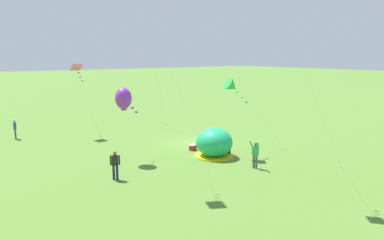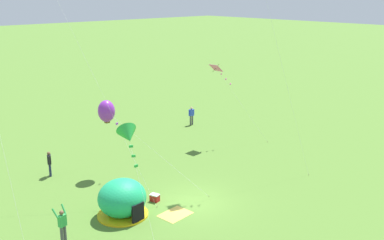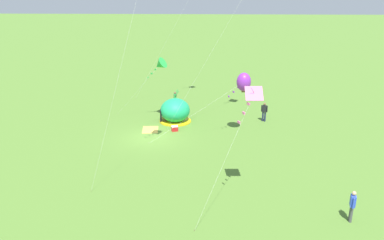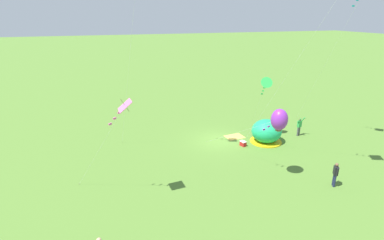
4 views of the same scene
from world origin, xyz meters
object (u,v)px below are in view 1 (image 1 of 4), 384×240
person_near_tent (15,128)px  kite_green (232,86)px  popup_tent (214,143)px  person_flying_kite (255,153)px  person_watching_sky (115,164)px  kite_pink (77,70)px  kite_purple (123,99)px  cooler_box (193,147)px

person_near_tent → kite_green: (-15.01, -11.60, 4.07)m
popup_tent → person_flying_kite: 3.75m
person_watching_sky → kite_pink: size_ratio=0.26×
person_watching_sky → kite_purple: 5.18m
person_near_tent → popup_tent: bearing=-145.0°
kite_green → person_flying_kite: bearing=163.9°
popup_tent → cooler_box: (2.37, 0.17, -0.78)m
person_near_tent → cooler_box: bearing=-140.6°
popup_tent → person_near_tent: 17.94m
cooler_box → kite_pink: bearing=25.6°
popup_tent → kite_pink: bearing=22.0°
popup_tent → person_near_tent: (14.69, 10.30, -0.03)m
person_flying_kite → kite_purple: 9.47m
person_watching_sky → person_near_tent: (15.12, 2.39, 0.00)m
kite_green → kite_pink: bearing=26.2°
kite_purple → kite_green: bearing=-114.1°
person_near_tent → kite_pink: bearing=-109.9°
person_watching_sky → kite_purple: (3.22, -2.24, 3.39)m
person_flying_kite → person_near_tent: bearing=30.0°
person_watching_sky → person_flying_kite: bearing=-111.9°
person_flying_kite → person_near_tent: (18.42, 10.62, -0.03)m
kite_purple → person_near_tent: bearing=21.3°
person_watching_sky → kite_purple: bearing=-34.7°
kite_green → kite_pink: kite_pink is taller
kite_green → person_watching_sky: bearing=90.6°
cooler_box → kite_purple: kite_purple is taller
popup_tent → kite_green: size_ratio=0.49×
kite_pink → person_watching_sky: bearing=168.3°
kite_purple → kite_pink: bearing=-2.9°
person_flying_kite → person_near_tent: size_ratio=1.10×
kite_green → kite_pink: 14.69m
cooler_box → kite_pink: kite_pink is taller
kite_purple → person_flying_kite: bearing=-137.4°
popup_tent → person_near_tent: bearing=35.0°
kite_green → kite_purple: kite_green is taller
cooler_box → person_near_tent: (12.32, 10.13, 0.74)m
popup_tent → person_watching_sky: popup_tent is taller
cooler_box → person_near_tent: size_ratio=0.36×
person_near_tent → kite_purple: size_ratio=0.22×
person_watching_sky → kite_green: size_ratio=0.30×
cooler_box → person_watching_sky: (-2.80, 7.74, 0.74)m
person_flying_kite → kite_pink: 18.13m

